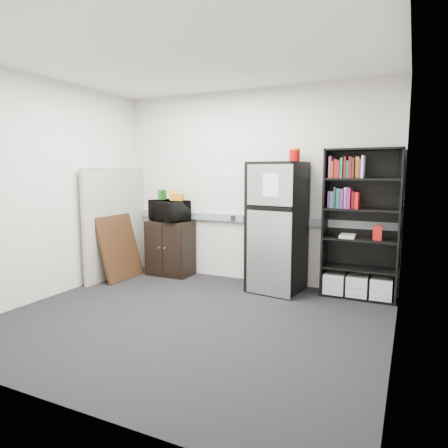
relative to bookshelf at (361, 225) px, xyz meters
name	(u,v)px	position (x,y,z in m)	size (l,w,h in m)	color
floor	(190,319)	(-1.53, -1.57, -0.91)	(4.00, 4.00, 0.00)	black
wall_back	(251,187)	(-1.53, 0.18, 0.44)	(4.00, 0.02, 2.70)	silver
wall_right	(401,199)	(0.47, -1.57, 0.44)	(0.02, 3.50, 2.70)	silver
wall_left	(49,190)	(-3.53, -1.57, 0.44)	(0.02, 3.50, 2.70)	silver
ceiling	(187,56)	(-1.53, -1.57, 1.79)	(4.00, 3.50, 0.02)	white
electrical_raceway	(250,219)	(-1.53, 0.15, -0.01)	(3.92, 0.05, 0.10)	gray
wall_note	(228,173)	(-1.88, 0.18, 0.64)	(0.14, 0.00, 0.10)	white
bookshelf	(361,225)	(0.00, 0.00, 0.00)	(0.90, 0.34, 1.85)	black
cubicle_partition	(115,223)	(-3.43, -0.49, -0.10)	(0.06, 1.30, 1.62)	gray
cabinet	(170,248)	(-2.74, -0.06, -0.50)	(0.66, 0.45, 0.83)	black
microwave	(169,211)	(-2.74, -0.08, 0.08)	(0.57, 0.39, 0.32)	black
snack_box_a	(160,195)	(-2.92, -0.05, 0.31)	(0.07, 0.05, 0.15)	#1B5F1F
snack_box_b	(163,195)	(-2.86, -0.05, 0.31)	(0.07, 0.05, 0.15)	#0D3A0D
snack_box_c	(172,195)	(-2.70, -0.05, 0.30)	(0.07, 0.05, 0.14)	gold
snack_bag	(177,197)	(-2.58, -0.10, 0.28)	(0.18, 0.10, 0.10)	orange
refrigerator	(277,227)	(-1.03, -0.14, -0.07)	(0.72, 0.74, 1.70)	black
coffee_can	(295,154)	(-0.85, -0.02, 0.88)	(0.14, 0.14, 0.19)	#A10707
framed_poster	(119,247)	(-3.30, -0.57, -0.43)	(0.28, 0.74, 0.94)	black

